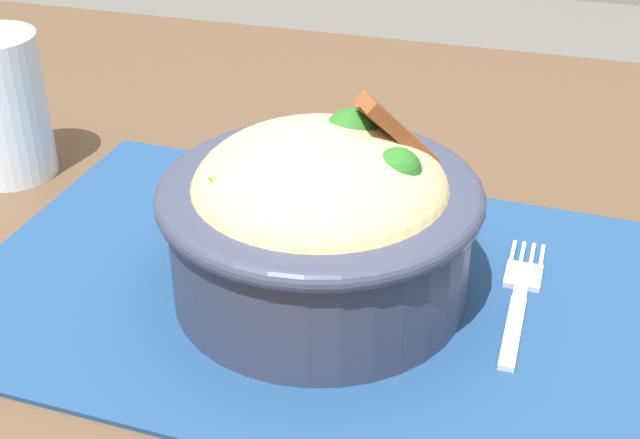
{
  "coord_description": "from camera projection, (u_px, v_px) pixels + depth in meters",
  "views": [
    {
      "loc": [
        0.08,
        -0.43,
        1.03
      ],
      "look_at": [
        -0.04,
        -0.01,
        0.77
      ],
      "focal_mm": 50.23,
      "sensor_mm": 36.0,
      "label": 1
    }
  ],
  "objects": [
    {
      "name": "table",
      "position": [
        391.0,
        368.0,
        0.57
      ],
      "size": [
        1.25,
        0.87,
        0.72
      ],
      "color": "#4C3826",
      "rests_on": "ground_plane"
    },
    {
      "name": "placemat",
      "position": [
        347.0,
        294.0,
        0.54
      ],
      "size": [
        0.47,
        0.3,
        0.0
      ],
      "primitive_type": "cube",
      "rotation": [
        0.0,
        0.0,
        -0.04
      ],
      "color": "navy",
      "rests_on": "table"
    },
    {
      "name": "bowl",
      "position": [
        321.0,
        216.0,
        0.51
      ],
      "size": [
        0.2,
        0.2,
        0.12
      ],
      "color": "#2D3347",
      "rests_on": "placemat"
    },
    {
      "name": "drinking_glass",
      "position": [
        4.0,
        115.0,
        0.65
      ],
      "size": [
        0.06,
        0.06,
        0.11
      ],
      "color": "silver",
      "rests_on": "table"
    },
    {
      "name": "fork",
      "position": [
        520.0,
        294.0,
        0.53
      ],
      "size": [
        0.02,
        0.13,
        0.0
      ],
      "color": "#BDBDBD",
      "rests_on": "placemat"
    }
  ]
}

